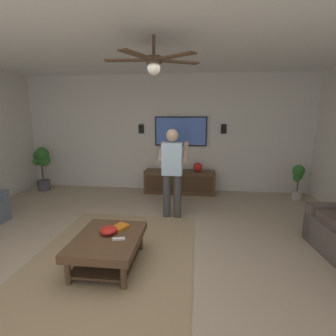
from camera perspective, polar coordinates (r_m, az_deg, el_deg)
The scene contains 17 objects.
ground_plane at distance 3.52m, azimuth -7.97°, elevation -20.61°, with size 8.45×8.45×0.00m, color tan.
wall_back_tv at distance 6.38m, azimuth -0.55°, elevation 7.75°, with size 0.10×7.25×2.84m, color silver.
ceiling_slab at distance 3.13m, azimuth -9.72°, elevation 30.45°, with size 6.99×7.25×0.10m, color white.
area_rug at distance 3.70m, azimuth -12.07°, elevation -18.87°, with size 2.80×2.14×0.01m, color #9E8460.
coffee_table at distance 3.40m, azimuth -13.40°, elevation -16.33°, with size 1.00×0.80×0.40m.
media_console at distance 6.20m, azimuth 2.65°, elevation -3.13°, with size 0.45×1.70×0.55m.
tv at distance 6.24m, azimuth 2.91°, elevation 8.25°, with size 0.05×1.27×0.71m.
person_standing at distance 4.58m, azimuth 0.97°, elevation -0.07°, with size 0.54×0.55×1.64m.
potted_plant_tall at distance 7.03m, azimuth -26.53°, elevation 0.91°, with size 0.39×0.45×1.11m.
potted_plant_short at distance 6.36m, azimuth 27.21°, elevation -2.13°, with size 0.29×0.28×0.80m.
bowl at distance 3.39m, azimuth -13.26°, elevation -13.49°, with size 0.22×0.22×0.10m, color red.
remote_white at distance 3.24m, azimuth -11.06°, elevation -15.40°, with size 0.15×0.04×0.02m, color white.
book at distance 3.52m, azimuth -10.79°, elevation -12.93°, with size 0.22×0.16×0.04m, color orange.
vase_round at distance 6.07m, azimuth 6.74°, elevation 0.20°, with size 0.22×0.22×0.22m, color red.
wall_speaker_left at distance 6.27m, azimuth 12.46°, elevation 8.63°, with size 0.06×0.12×0.22m, color black.
wall_speaker_right at distance 6.39m, azimuth -6.05°, elevation 8.74°, with size 0.06×0.12×0.22m, color black.
ceiling_fan at distance 3.35m, azimuth -3.18°, elevation 22.69°, with size 1.17×1.16×0.46m.
Camera 1 is at (-2.86, -0.79, 1.89)m, focal length 27.04 mm.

